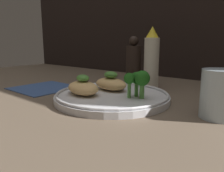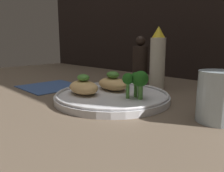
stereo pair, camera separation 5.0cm
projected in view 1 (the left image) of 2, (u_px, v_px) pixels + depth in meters
ground_plane at (112, 102)px, 50.99cm from camera, size 180.00×180.00×1.00cm
plate at (112, 96)px, 50.69cm from camera, size 26.43×26.43×2.00cm
grilled_meat_front at (83, 87)px, 50.23cm from camera, size 10.43×8.05×4.64cm
grilled_meat_middle at (111, 83)px, 55.29cm from camera, size 10.64×8.00×4.72cm
broccoli_bunch at (138, 79)px, 46.85cm from camera, size 5.24×4.96×6.07cm
sauce_bottle at (151, 59)px, 64.48cm from camera, size 4.40×4.40×17.78cm
pepper_grinder at (133, 63)px, 68.88cm from camera, size 4.66×4.66×15.21cm
drinking_glass at (220, 94)px, 38.24cm from camera, size 6.68×6.68×8.70cm
napkin at (44, 88)px, 64.27cm from camera, size 16.25×16.25×0.40cm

